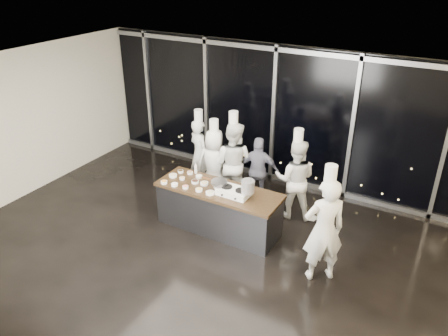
% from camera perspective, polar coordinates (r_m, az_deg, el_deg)
% --- Properties ---
extents(ground, '(9.00, 9.00, 0.00)m').
position_cam_1_polar(ground, '(8.20, -3.90, -10.91)').
color(ground, black).
rests_on(ground, ground).
extents(room_shell, '(9.02, 7.02, 3.21)m').
position_cam_1_polar(room_shell, '(6.98, -3.25, 3.44)').
color(room_shell, beige).
rests_on(room_shell, ground).
extents(window_wall, '(8.90, 0.11, 3.20)m').
position_cam_1_polar(window_wall, '(10.13, 6.55, 6.85)').
color(window_wall, black).
rests_on(window_wall, ground).
extents(demo_counter, '(2.46, 0.86, 0.90)m').
position_cam_1_polar(demo_counter, '(8.57, -0.69, -5.34)').
color(demo_counter, '#3D3D43').
rests_on(demo_counter, ground).
extents(stove, '(0.61, 0.40, 0.14)m').
position_cam_1_polar(stove, '(8.12, 1.28, -3.11)').
color(stove, white).
rests_on(stove, demo_counter).
extents(frying_pan, '(0.55, 0.32, 0.05)m').
position_cam_1_polar(frying_pan, '(8.23, -0.68, -1.85)').
color(frying_pan, gray).
rests_on(frying_pan, stove).
extents(stock_pot, '(0.24, 0.24, 0.24)m').
position_cam_1_polar(stock_pot, '(7.90, 3.13, -2.42)').
color(stock_pot, '#BABABC').
rests_on(stock_pot, stove).
extents(prep_bowls, '(1.18, 0.71, 0.05)m').
position_cam_1_polar(prep_bowls, '(8.54, -4.13, -1.88)').
color(prep_bowls, white).
rests_on(prep_bowls, demo_counter).
extents(squeeze_bottle, '(0.06, 0.06, 0.22)m').
position_cam_1_polar(squeeze_bottle, '(8.89, -3.70, -0.06)').
color(squeeze_bottle, silver).
rests_on(squeeze_bottle, demo_counter).
extents(chef_far_left, '(0.71, 0.61, 1.88)m').
position_cam_1_polar(chef_far_left, '(9.95, -3.22, 1.96)').
color(chef_far_left, silver).
rests_on(chef_far_left, ground).
extents(chef_left, '(0.91, 0.72, 1.86)m').
position_cam_1_polar(chef_left, '(9.46, -1.26, 0.49)').
color(chef_left, silver).
rests_on(chef_left, ground).
extents(chef_center, '(0.95, 0.77, 2.07)m').
position_cam_1_polar(chef_center, '(9.32, 1.19, 0.76)').
color(chef_center, silver).
rests_on(chef_center, ground).
extents(guest, '(0.95, 0.58, 1.52)m').
position_cam_1_polar(guest, '(9.35, 4.53, -0.38)').
color(guest, '#151439').
rests_on(guest, ground).
extents(chef_right, '(0.98, 0.85, 1.93)m').
position_cam_1_polar(chef_right, '(8.90, 9.26, -1.39)').
color(chef_right, silver).
rests_on(chef_right, ground).
extents(chef_side, '(0.81, 0.77, 2.10)m').
position_cam_1_polar(chef_side, '(7.28, 12.92, -7.82)').
color(chef_side, silver).
rests_on(chef_side, ground).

